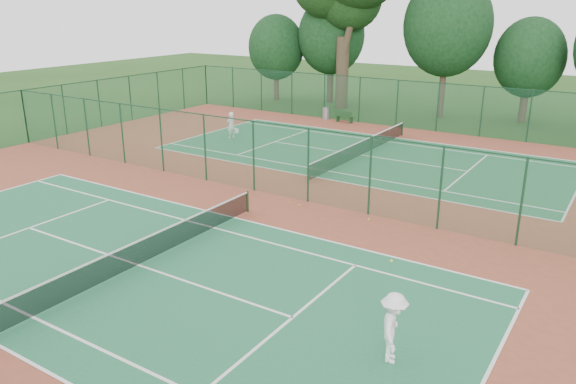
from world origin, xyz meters
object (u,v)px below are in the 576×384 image
(bench, at_px, (344,117))
(kit_bag, at_px, (234,130))
(trash_bin, at_px, (326,113))
(player_far, at_px, (231,125))
(player_near, at_px, (393,328))

(bench, relative_size, kit_bag, 1.94)
(trash_bin, distance_m, bench, 1.85)
(player_far, height_order, kit_bag, player_far)
(player_near, height_order, bench, player_near)
(player_far, bearing_deg, bench, 167.45)
(player_near, distance_m, player_far, 26.05)
(kit_bag, bearing_deg, player_near, -20.70)
(player_far, relative_size, kit_bag, 2.28)
(player_near, xyz_separation_m, trash_bin, (-16.95, 26.96, -0.49))
(player_far, height_order, trash_bin, player_far)
(trash_bin, bearing_deg, player_far, -103.34)
(bench, bearing_deg, player_near, -55.82)
(trash_bin, bearing_deg, kit_bag, -112.43)
(player_near, distance_m, kit_bag, 27.86)
(player_far, height_order, bench, player_far)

